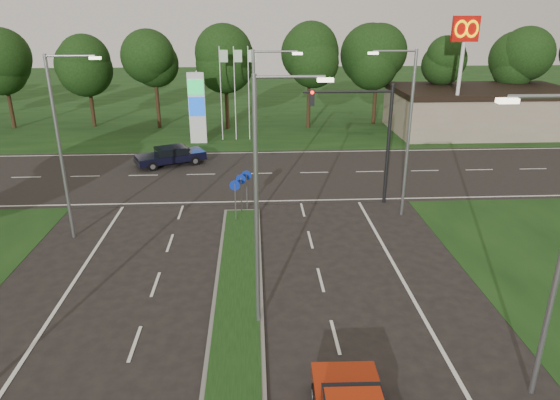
{
  "coord_description": "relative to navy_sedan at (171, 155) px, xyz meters",
  "views": [
    {
      "loc": [
        0.76,
        -9.6,
        10.82
      ],
      "look_at": [
        1.97,
        12.95,
        2.2
      ],
      "focal_mm": 32.0,
      "sensor_mm": 36.0,
      "label": 1
    }
  ],
  "objects": [
    {
      "name": "traffic_signal",
      "position": [
        12.62,
        -8.5,
        3.92
      ],
      "size": [
        5.1,
        0.42,
        7.0
      ],
      "color": "black",
      "rests_on": "ground"
    },
    {
      "name": "gas_pylon",
      "position": [
        1.64,
        6.55,
        2.47
      ],
      "size": [
        5.8,
        1.26,
        8.0
      ],
      "color": "silver",
      "rests_on": "ground"
    },
    {
      "name": "streetlight_right_near",
      "position": [
        14.23,
        -24.5,
        4.35
      ],
      "size": [
        2.53,
        0.22,
        9.0
      ],
      "rotation": [
        0.0,
        0.0,
        3.14
      ],
      "color": "gray",
      "rests_on": "ground"
    },
    {
      "name": "streetlight_left_far",
      "position": [
        -2.87,
        -12.5,
        4.35
      ],
      "size": [
        2.53,
        0.22,
        9.0
      ],
      "color": "gray",
      "rests_on": "ground"
    },
    {
      "name": "median_signs",
      "position": [
        5.43,
        -10.1,
        0.98
      ],
      "size": [
        1.16,
        1.76,
        2.38
      ],
      "color": "gray",
      "rests_on": "ground"
    },
    {
      "name": "mcdonalds_sign",
      "position": [
        23.43,
        5.47,
        7.26
      ],
      "size": [
        2.2,
        0.47,
        10.4
      ],
      "color": "silver",
      "rests_on": "ground"
    },
    {
      "name": "cross_road",
      "position": [
        5.43,
        -2.5,
        -0.73
      ],
      "size": [
        160.0,
        12.0,
        0.02
      ],
      "primitive_type": "cube",
      "color": "black",
      "rests_on": "ground"
    },
    {
      "name": "streetlight_median_far",
      "position": [
        6.43,
        -10.5,
        4.35
      ],
      "size": [
        2.53,
        0.22,
        9.0
      ],
      "color": "gray",
      "rests_on": "ground"
    },
    {
      "name": "commercial_building",
      "position": [
        27.43,
        9.5,
        1.27
      ],
      "size": [
        16.0,
        9.0,
        4.0
      ],
      "primitive_type": "cube",
      "color": "gray",
      "rests_on": "ground"
    },
    {
      "name": "median_kerb",
      "position": [
        5.43,
        -22.5,
        -0.67
      ],
      "size": [
        2.0,
        26.0,
        0.12
      ],
      "primitive_type": "cube",
      "color": "slate",
      "rests_on": "ground"
    },
    {
      "name": "streetlight_median_near",
      "position": [
        6.43,
        -20.5,
        4.35
      ],
      "size": [
        2.53,
        0.22,
        9.0
      ],
      "color": "gray",
      "rests_on": "ground"
    },
    {
      "name": "streetlight_right_far",
      "position": [
        14.23,
        -10.5,
        4.35
      ],
      "size": [
        2.53,
        0.22,
        9.0
      ],
      "rotation": [
        0.0,
        0.0,
        3.14
      ],
      "color": "gray",
      "rests_on": "ground"
    },
    {
      "name": "verge_far",
      "position": [
        5.43,
        28.5,
        -0.73
      ],
      "size": [
        160.0,
        50.0,
        0.02
      ],
      "primitive_type": "cube",
      "color": "black",
      "rests_on": "ground"
    },
    {
      "name": "navy_sedan",
      "position": [
        0.0,
        0.0,
        0.0
      ],
      "size": [
        5.33,
        3.83,
        1.36
      ],
      "rotation": [
        0.0,
        0.0,
        1.98
      ],
      "color": "black",
      "rests_on": "ground"
    },
    {
      "name": "treeline_far",
      "position": [
        5.53,
        13.43,
        6.1
      ],
      "size": [
        6.0,
        6.0,
        9.9
      ],
      "color": "black",
      "rests_on": "ground"
    }
  ]
}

